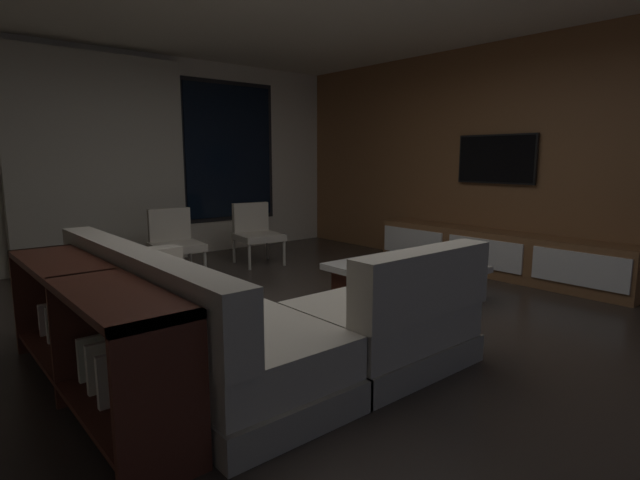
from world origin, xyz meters
The scene contains 11 objects.
floor centered at (0.00, 0.00, 0.00)m, with size 9.20×9.20×0.00m, color #332B26.
back_wall_with_window centered at (-0.06, 3.62, 1.34)m, with size 6.60×0.30×2.70m.
media_wall centered at (3.06, 0.00, 1.35)m, with size 0.12×7.80×2.70m.
sectional_couch centered at (-0.85, -0.19, 0.29)m, with size 1.98×2.50×0.82m.
coffee_table centered at (1.13, 0.06, 0.19)m, with size 1.16×1.16×0.36m.
book_stack_on_coffee_table centered at (1.23, -0.04, 0.39)m, with size 0.29×0.20×0.05m.
accent_chair_near_window centered at (1.02, 2.48, 0.43)m, with size 0.62×0.64×0.78m.
accent_chair_by_curtain centered at (-0.10, 2.49, 0.43)m, with size 0.61×0.62×0.78m.
media_console centered at (2.77, 0.05, 0.25)m, with size 0.46×3.10×0.52m.
mounted_tv centered at (2.95, 0.25, 1.35)m, with size 0.05×0.99×0.58m.
console_table_behind_couch centered at (-1.76, -0.07, 0.42)m, with size 0.40×2.10×0.74m.
Camera 1 is at (-2.50, -2.95, 1.37)m, focal length 28.05 mm.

